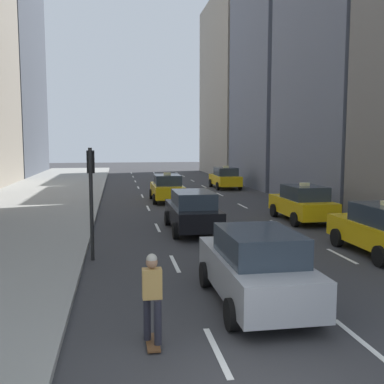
{
  "coord_description": "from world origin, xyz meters",
  "views": [
    {
      "loc": [
        -1.92,
        -5.57,
        3.77
      ],
      "look_at": [
        1.11,
        12.58,
        1.73
      ],
      "focal_mm": 42.0,
      "sensor_mm": 36.0,
      "label": 1
    }
  ],
  "objects_px": {
    "taxi_lead": "(302,203)",
    "taxi_fourth": "(167,188)",
    "sedan_silver_behind": "(256,266)",
    "traffic_light_pole": "(91,185)",
    "taxi_third": "(225,178)",
    "sedan_black_near": "(193,211)",
    "taxi_second": "(383,229)",
    "skateboarder": "(152,295)"
  },
  "relations": [
    {
      "from": "taxi_lead",
      "to": "taxi_second",
      "type": "distance_m",
      "value": 6.64
    },
    {
      "from": "taxi_fourth",
      "to": "skateboarder",
      "type": "bearing_deg",
      "value": -97.08
    },
    {
      "from": "taxi_fourth",
      "to": "traffic_light_pole",
      "type": "xyz_separation_m",
      "value": [
        -3.95,
        -13.83,
        1.53
      ]
    },
    {
      "from": "taxi_third",
      "to": "sedan_black_near",
      "type": "height_order",
      "value": "taxi_third"
    },
    {
      "from": "sedan_black_near",
      "to": "traffic_light_pole",
      "type": "height_order",
      "value": "traffic_light_pole"
    },
    {
      "from": "taxi_lead",
      "to": "traffic_light_pole",
      "type": "distance_m",
      "value": 11.15
    },
    {
      "from": "taxi_third",
      "to": "sedan_silver_behind",
      "type": "xyz_separation_m",
      "value": [
        -5.6,
        -25.92,
        0.03
      ]
    },
    {
      "from": "taxi_lead",
      "to": "skateboarder",
      "type": "bearing_deg",
      "value": -123.95
    },
    {
      "from": "taxi_lead",
      "to": "taxi_fourth",
      "type": "xyz_separation_m",
      "value": [
        -5.6,
        8.28,
        0.0
      ]
    },
    {
      "from": "taxi_lead",
      "to": "traffic_light_pole",
      "type": "relative_size",
      "value": 1.22
    },
    {
      "from": "taxi_third",
      "to": "sedan_silver_behind",
      "type": "bearing_deg",
      "value": -102.19
    },
    {
      "from": "traffic_light_pole",
      "to": "skateboarder",
      "type": "bearing_deg",
      "value": -77.68
    },
    {
      "from": "taxi_second",
      "to": "traffic_light_pole",
      "type": "height_order",
      "value": "traffic_light_pole"
    },
    {
      "from": "taxi_lead",
      "to": "taxi_fourth",
      "type": "relative_size",
      "value": 1.0
    },
    {
      "from": "taxi_second",
      "to": "skateboarder",
      "type": "xyz_separation_m",
      "value": [
        -8.13,
        -5.43,
        0.08
      ]
    },
    {
      "from": "taxi_lead",
      "to": "skateboarder",
      "type": "relative_size",
      "value": 2.52
    },
    {
      "from": "sedan_silver_behind",
      "to": "sedan_black_near",
      "type": "bearing_deg",
      "value": 90.0
    },
    {
      "from": "taxi_lead",
      "to": "sedan_black_near",
      "type": "distance_m",
      "value": 5.81
    },
    {
      "from": "sedan_silver_behind",
      "to": "traffic_light_pole",
      "type": "height_order",
      "value": "traffic_light_pole"
    },
    {
      "from": "skateboarder",
      "to": "traffic_light_pole",
      "type": "xyz_separation_m",
      "value": [
        -1.42,
        6.51,
        1.45
      ]
    },
    {
      "from": "taxi_second",
      "to": "taxi_third",
      "type": "height_order",
      "value": "same"
    },
    {
      "from": "taxi_second",
      "to": "traffic_light_pole",
      "type": "relative_size",
      "value": 1.22
    },
    {
      "from": "taxi_second",
      "to": "sedan_silver_behind",
      "type": "xyz_separation_m",
      "value": [
        -5.6,
        -3.71,
        0.03
      ]
    },
    {
      "from": "sedan_silver_behind",
      "to": "skateboarder",
      "type": "xyz_separation_m",
      "value": [
        -2.53,
        -1.72,
        0.05
      ]
    },
    {
      "from": "taxi_lead",
      "to": "taxi_third",
      "type": "bearing_deg",
      "value": 90.0
    },
    {
      "from": "taxi_fourth",
      "to": "sedan_silver_behind",
      "type": "bearing_deg",
      "value": -90.0
    },
    {
      "from": "taxi_lead",
      "to": "traffic_light_pole",
      "type": "bearing_deg",
      "value": -149.82
    },
    {
      "from": "sedan_black_near",
      "to": "traffic_light_pole",
      "type": "relative_size",
      "value": 1.32
    },
    {
      "from": "taxi_third",
      "to": "taxi_lead",
      "type": "bearing_deg",
      "value": -90.0
    },
    {
      "from": "taxi_fourth",
      "to": "traffic_light_pole",
      "type": "relative_size",
      "value": 1.22
    },
    {
      "from": "taxi_third",
      "to": "taxi_fourth",
      "type": "height_order",
      "value": "same"
    },
    {
      "from": "taxi_fourth",
      "to": "traffic_light_pole",
      "type": "bearing_deg",
      "value": -105.94
    },
    {
      "from": "taxi_second",
      "to": "taxi_fourth",
      "type": "height_order",
      "value": "same"
    },
    {
      "from": "sedan_black_near",
      "to": "taxi_second",
      "type": "bearing_deg",
      "value": -42.19
    },
    {
      "from": "taxi_fourth",
      "to": "sedan_black_near",
      "type": "distance_m",
      "value": 9.84
    },
    {
      "from": "taxi_third",
      "to": "taxi_fourth",
      "type": "distance_m",
      "value": 9.2
    },
    {
      "from": "taxi_lead",
      "to": "skateboarder",
      "type": "distance_m",
      "value": 14.55
    },
    {
      "from": "taxi_lead",
      "to": "sedan_silver_behind",
      "type": "height_order",
      "value": "taxi_lead"
    },
    {
      "from": "taxi_lead",
      "to": "taxi_second",
      "type": "relative_size",
      "value": 1.0
    },
    {
      "from": "sedan_silver_behind",
      "to": "skateboarder",
      "type": "relative_size",
      "value": 2.55
    },
    {
      "from": "taxi_fourth",
      "to": "sedan_black_near",
      "type": "relative_size",
      "value": 0.92
    },
    {
      "from": "taxi_lead",
      "to": "sedan_silver_behind",
      "type": "xyz_separation_m",
      "value": [
        -5.6,
        -10.35,
        0.03
      ]
    }
  ]
}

